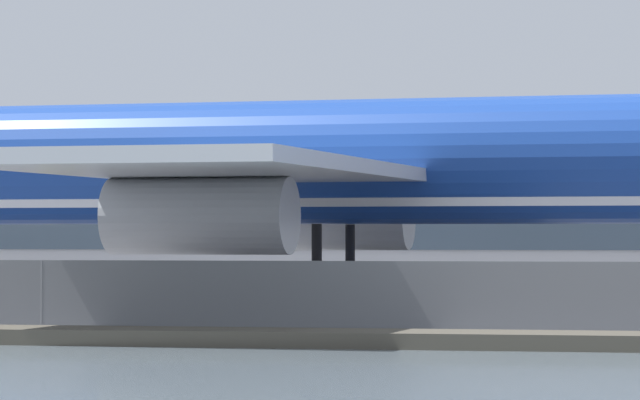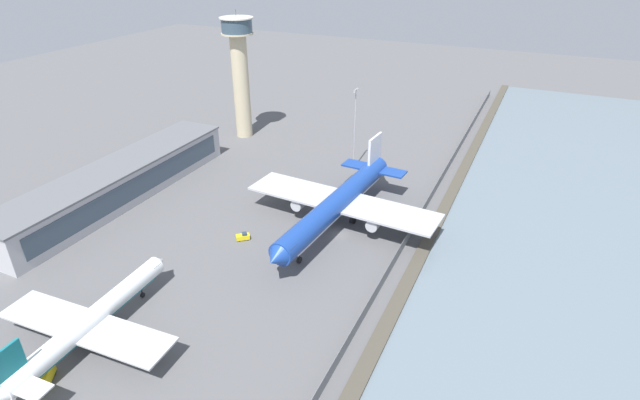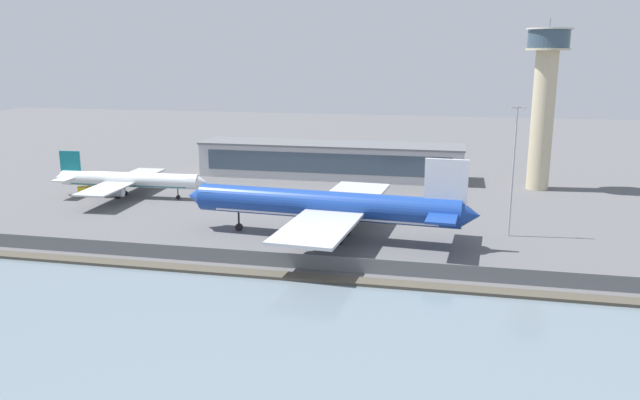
{
  "view_description": "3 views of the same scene",
  "coord_description": "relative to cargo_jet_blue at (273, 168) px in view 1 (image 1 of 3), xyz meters",
  "views": [
    {
      "loc": [
        21.83,
        -77.81,
        3.52
      ],
      "look_at": [
        6.26,
        2.4,
        4.98
      ],
      "focal_mm": 105.0,
      "sensor_mm": 36.0,
      "label": 1
    },
    {
      "loc": [
        -96.34,
        -39.18,
        64.71
      ],
      "look_at": [
        6.69,
        8.31,
        4.56
      ],
      "focal_mm": 28.0,
      "sensor_mm": 36.0,
      "label": 2
    },
    {
      "loc": [
        26.92,
        -111.63,
        35.15
      ],
      "look_at": [
        0.58,
        10.65,
        5.52
      ],
      "focal_mm": 35.0,
      "sensor_mm": 36.0,
      "label": 3
    }
  ],
  "objects": [
    {
      "name": "ground_plane",
      "position": [
        -4.22,
        -2.17,
        -6.4
      ],
      "size": [
        500.0,
        500.0,
        0.0
      ],
      "primitive_type": "plane",
      "color": "#565659"
    },
    {
      "name": "perimeter_fence",
      "position": [
        -4.22,
        -18.17,
        -5.1
      ],
      "size": [
        280.0,
        0.1,
        2.6
      ],
      "color": "slate",
      "rests_on": "ground"
    },
    {
      "name": "cargo_jet_blue",
      "position": [
        0.0,
        0.0,
        0.0
      ],
      "size": [
        58.36,
        50.29,
        16.76
      ],
      "color": "#193D93",
      "rests_on": "ground"
    },
    {
      "name": "baggage_tug",
      "position": [
        -15.95,
        18.05,
        -5.59
      ],
      "size": [
        3.27,
        3.49,
        1.8
      ],
      "color": "yellow",
      "rests_on": "ground"
    },
    {
      "name": "terminal_building",
      "position": [
        -11.79,
        60.62,
        -1.46
      ],
      "size": [
        75.75,
        14.74,
        9.85
      ],
      "color": "#B2B2B7",
      "rests_on": "ground"
    }
  ]
}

